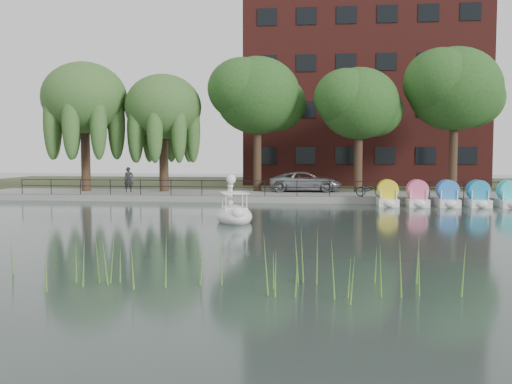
% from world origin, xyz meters
% --- Properties ---
extents(ground_plane, '(120.00, 120.00, 0.00)m').
position_xyz_m(ground_plane, '(0.00, 0.00, 0.00)').
color(ground_plane, '#33413E').
extents(promenade, '(40.00, 6.00, 0.40)m').
position_xyz_m(promenade, '(0.00, 16.00, 0.20)').
color(promenade, gray).
rests_on(promenade, ground_plane).
extents(kerb, '(40.00, 0.25, 0.40)m').
position_xyz_m(kerb, '(0.00, 13.05, 0.20)').
color(kerb, gray).
rests_on(kerb, ground_plane).
extents(land_strip, '(60.00, 22.00, 0.36)m').
position_xyz_m(land_strip, '(0.00, 30.00, 0.18)').
color(land_strip, '#47512D').
rests_on(land_strip, ground_plane).
extents(railing, '(32.00, 0.05, 1.00)m').
position_xyz_m(railing, '(0.00, 13.25, 1.15)').
color(railing, black).
rests_on(railing, promenade).
extents(apartment_building, '(20.00, 10.07, 18.00)m').
position_xyz_m(apartment_building, '(7.00, 29.97, 9.36)').
color(apartment_building, '#4C1E16').
rests_on(apartment_building, land_strip).
extents(willow_left, '(5.88, 5.88, 9.01)m').
position_xyz_m(willow_left, '(-13.00, 16.50, 6.87)').
color(willow_left, '#473323').
rests_on(willow_left, promenade).
extents(willow_mid, '(5.32, 5.32, 8.15)m').
position_xyz_m(willow_mid, '(-7.50, 17.00, 6.25)').
color(willow_mid, '#473323').
rests_on(willow_mid, promenade).
extents(broadleaf_center, '(6.00, 6.00, 9.25)m').
position_xyz_m(broadleaf_center, '(-1.00, 18.00, 7.06)').
color(broadleaf_center, '#473323').
rests_on(broadleaf_center, promenade).
extents(broadleaf_right, '(5.40, 5.40, 8.32)m').
position_xyz_m(broadleaf_right, '(6.00, 17.50, 6.39)').
color(broadleaf_right, '#473323').
rests_on(broadleaf_right, promenade).
extents(broadleaf_far, '(6.30, 6.30, 9.71)m').
position_xyz_m(broadleaf_far, '(12.50, 18.50, 7.40)').
color(broadleaf_far, '#473323').
rests_on(broadleaf_far, promenade).
extents(minivan, '(2.78, 5.78, 1.59)m').
position_xyz_m(minivan, '(2.41, 17.58, 1.19)').
color(minivan, gray).
rests_on(minivan, promenade).
extents(bicycle, '(0.70, 1.75, 1.00)m').
position_xyz_m(bicycle, '(6.50, 13.72, 0.90)').
color(bicycle, gray).
rests_on(bicycle, promenade).
extents(pedestrian, '(0.85, 0.75, 1.98)m').
position_xyz_m(pedestrian, '(-9.53, 15.46, 1.39)').
color(pedestrian, black).
rests_on(pedestrian, promenade).
extents(swan_boat, '(2.27, 2.86, 2.12)m').
position_xyz_m(swan_boat, '(-0.39, 3.12, 0.46)').
color(swan_boat, white).
rests_on(swan_boat, ground_plane).
extents(pedal_boat_row, '(7.95, 1.70, 1.40)m').
position_xyz_m(pedal_boat_row, '(10.75, 11.83, 0.61)').
color(pedal_boat_row, white).
rests_on(pedal_boat_row, ground_plane).
extents(reed_bank, '(24.00, 2.40, 1.20)m').
position_xyz_m(reed_bank, '(2.00, -9.50, 0.60)').
color(reed_bank, '#669938').
rests_on(reed_bank, ground_plane).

